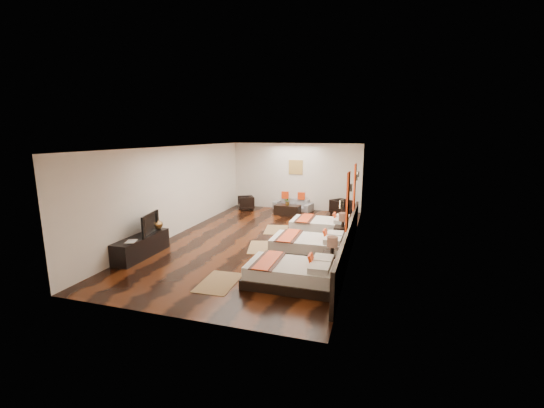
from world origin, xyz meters
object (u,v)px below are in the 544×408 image
(armchair_right, at_px, (341,207))
(table_plant, at_px, (288,201))
(bed_mid, at_px, (309,246))
(coffee_table, at_px, (288,210))
(bed_far, at_px, (321,227))
(figurine, at_px, (156,223))
(sofa, at_px, (293,205))
(book, at_px, (126,242))
(armchair_left, at_px, (246,203))
(tv, at_px, (147,224))
(tv_console, at_px, (142,246))
(bed_near, at_px, (292,273))
(nightstand_a, at_px, (332,262))
(nightstand_b, at_px, (342,233))

(armchair_right, bearing_deg, table_plant, 149.76)
(bed_mid, height_order, coffee_table, bed_mid)
(bed_far, xyz_separation_m, coffee_table, (-1.72, 2.33, -0.05))
(figurine, bearing_deg, sofa, 67.65)
(book, height_order, armchair_right, armchair_right)
(armchair_left, bearing_deg, bed_mid, 7.23)
(bed_far, distance_m, armchair_right, 3.04)
(tv, distance_m, book, 0.82)
(sofa, bearing_deg, armchair_left, -153.57)
(armchair_left, bearing_deg, tv_console, -34.32)
(bed_near, height_order, bed_far, bed_far)
(tv_console, relative_size, table_plant, 5.97)
(bed_near, xyz_separation_m, bed_mid, (0.00, 1.90, 0.01))
(bed_far, distance_m, sofa, 3.69)
(bed_near, bearing_deg, bed_far, 90.00)
(nightstand_a, distance_m, armchair_right, 6.29)
(book, xyz_separation_m, figurine, (0.00, 1.25, 0.16))
(armchair_left, bearing_deg, armchair_right, 63.46)
(figurine, bearing_deg, book, -90.00)
(bed_far, xyz_separation_m, nightstand_b, (0.75, -0.86, 0.08))
(sofa, distance_m, table_plant, 1.01)
(bed_far, height_order, armchair_right, bed_far)
(armchair_left, relative_size, table_plant, 2.12)
(nightstand_a, height_order, coffee_table, nightstand_a)
(figurine, relative_size, table_plant, 1.19)
(bed_near, relative_size, tv_console, 1.06)
(nightstand_b, bearing_deg, tv, -154.22)
(nightstand_b, height_order, tv, tv)
(bed_mid, xyz_separation_m, tv_console, (-4.19, -1.35, 0.02))
(figurine, distance_m, table_plant, 5.63)
(tv_console, bearing_deg, armchair_left, 85.33)
(book, distance_m, sofa, 7.67)
(tv_console, bearing_deg, nightstand_b, 27.58)
(bed_mid, bearing_deg, table_plant, 111.28)
(bed_far, xyz_separation_m, armchair_right, (0.29, 3.02, 0.06))
(armchair_left, bearing_deg, bed_near, -1.26)
(bed_mid, height_order, tv_console, bed_mid)
(nightstand_b, height_order, tv_console, nightstand_b)
(sofa, xyz_separation_m, coffee_table, (0.00, -0.93, -0.04))
(bed_far, distance_m, nightstand_a, 3.33)
(armchair_left, xyz_separation_m, armchair_right, (3.97, 0.22, 0.02))
(nightstand_a, distance_m, armchair_left, 7.50)
(book, relative_size, table_plant, 1.05)
(nightstand_a, height_order, nightstand_b, nightstand_b)
(bed_mid, height_order, figurine, figurine)
(armchair_left, bearing_deg, tv, -34.02)
(tv, relative_size, figurine, 2.76)
(tv_console, bearing_deg, nightstand_a, 2.34)
(bed_near, height_order, armchair_left, bed_near)
(tv_console, bearing_deg, book, -90.00)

